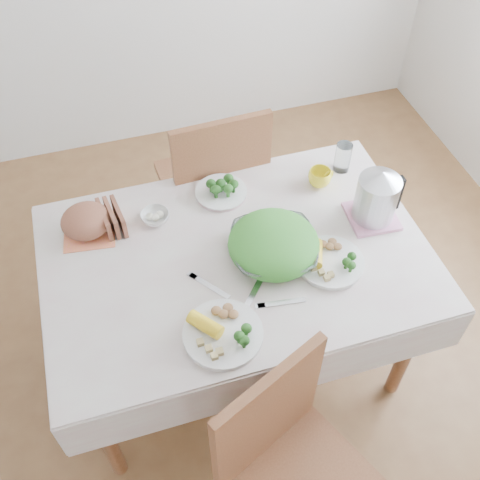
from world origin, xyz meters
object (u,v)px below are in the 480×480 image
object	(u,v)px
electric_kettle	(377,197)
salad_bowl	(273,248)
dining_table	(237,310)
chair_far	(211,189)
dinner_plate_right	(330,262)
dinner_plate_left	(223,334)
yellow_mug	(320,178)

from	to	relation	value
electric_kettle	salad_bowl	bearing A→B (deg)	167.88
electric_kettle	dining_table	bearing A→B (deg)	161.87
electric_kettle	chair_far	bearing A→B (deg)	107.68
dinner_plate_right	electric_kettle	world-z (taller)	electric_kettle
dinner_plate_left	electric_kettle	distance (m)	0.83
dining_table	chair_far	xyz separation A→B (m)	(0.07, 0.69, 0.09)
salad_bowl	dinner_plate_right	bearing A→B (deg)	-28.95
dining_table	dinner_plate_right	size ratio (longest dim) A/B	5.36
dinner_plate_left	chair_far	bearing A→B (deg)	78.02
dining_table	dinner_plate_right	bearing A→B (deg)	-24.38
chair_far	dinner_plate_right	size ratio (longest dim) A/B	3.97
dining_table	dinner_plate_right	world-z (taller)	dinner_plate_right
yellow_mug	dinner_plate_right	bearing A→B (deg)	-106.55
dining_table	dinner_plate_left	bearing A→B (deg)	-114.04
dinner_plate_left	dinner_plate_right	size ratio (longest dim) A/B	1.08
salad_bowl	yellow_mug	xyz separation A→B (m)	(0.32, 0.32, -0.00)
dinner_plate_left	yellow_mug	distance (m)	0.86
chair_far	dinner_plate_right	distance (m)	0.93
salad_bowl	dinner_plate_left	xyz separation A→B (m)	(-0.29, -0.29, -0.03)
chair_far	electric_kettle	bearing A→B (deg)	125.54
chair_far	salad_bowl	distance (m)	0.81
chair_far	dining_table	bearing A→B (deg)	81.54
salad_bowl	electric_kettle	xyz separation A→B (m)	(0.45, 0.07, 0.08)
salad_bowl	electric_kettle	world-z (taller)	electric_kettle
salad_bowl	electric_kettle	size ratio (longest dim) A/B	1.39
yellow_mug	electric_kettle	distance (m)	0.29
yellow_mug	dinner_plate_left	bearing A→B (deg)	-134.78
dinner_plate_right	electric_kettle	bearing A→B (deg)	34.30
dining_table	salad_bowl	bearing A→B (deg)	-17.20
chair_far	dinner_plate_left	bearing A→B (deg)	75.12
dining_table	salad_bowl	xyz separation A→B (m)	(0.14, -0.04, 0.43)
chair_far	yellow_mug	xyz separation A→B (m)	(0.39, -0.41, 0.34)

